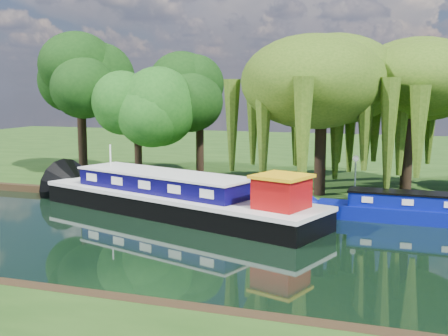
% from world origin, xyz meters
% --- Properties ---
extents(ground, '(120.00, 120.00, 0.00)m').
position_xyz_m(ground, '(0.00, 0.00, 0.00)').
color(ground, black).
extents(far_bank, '(120.00, 52.00, 0.45)m').
position_xyz_m(far_bank, '(0.00, 34.00, 0.23)').
color(far_bank, '#1B3D10').
rests_on(far_bank, ground).
extents(dutch_barge, '(18.02, 9.42, 3.73)m').
position_xyz_m(dutch_barge, '(-8.51, 4.86, 0.92)').
color(dutch_barge, black).
rests_on(dutch_barge, ground).
extents(narrowboat, '(11.57, 2.15, 1.68)m').
position_xyz_m(narrowboat, '(4.56, 7.30, 0.60)').
color(narrowboat, navy).
rests_on(narrowboat, ground).
extents(red_dinghy, '(3.39, 2.68, 0.64)m').
position_xyz_m(red_dinghy, '(-6.59, 6.16, 0.00)').
color(red_dinghy, maroon).
rests_on(red_dinghy, ground).
extents(willow_left, '(7.72, 7.72, 9.25)m').
position_xyz_m(willow_left, '(-1.67, 10.95, 7.17)').
color(willow_left, black).
rests_on(willow_left, far_bank).
extents(willow_right, '(7.17, 7.17, 8.73)m').
position_xyz_m(willow_right, '(3.33, 13.01, 6.82)').
color(willow_right, black).
rests_on(willow_right, far_bank).
extents(tree_far_left, '(4.77, 4.77, 7.69)m').
position_xyz_m(tree_far_left, '(-14.56, 11.96, 5.72)').
color(tree_far_left, black).
rests_on(tree_far_left, far_bank).
extents(tree_far_back, '(5.73, 5.73, 9.64)m').
position_xyz_m(tree_far_back, '(-20.42, 14.08, 7.17)').
color(tree_far_back, black).
rests_on(tree_far_back, far_bank).
extents(tree_far_mid, '(5.12, 5.12, 8.37)m').
position_xyz_m(tree_far_mid, '(-11.34, 15.62, 6.22)').
color(tree_far_mid, black).
rests_on(tree_far_mid, far_bank).
extents(lamppost, '(0.36, 0.36, 2.56)m').
position_xyz_m(lamppost, '(0.50, 10.50, 2.42)').
color(lamppost, silver).
rests_on(lamppost, far_bank).
extents(mooring_posts, '(19.16, 0.16, 1.00)m').
position_xyz_m(mooring_posts, '(-0.50, 8.40, 0.95)').
color(mooring_posts, silver).
rests_on(mooring_posts, far_bank).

